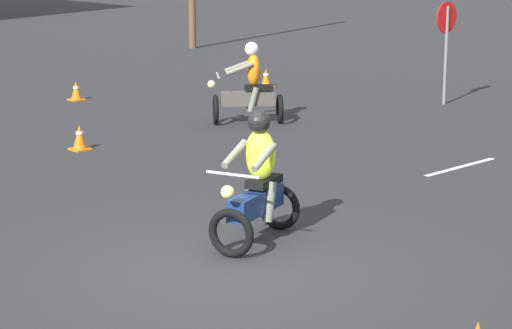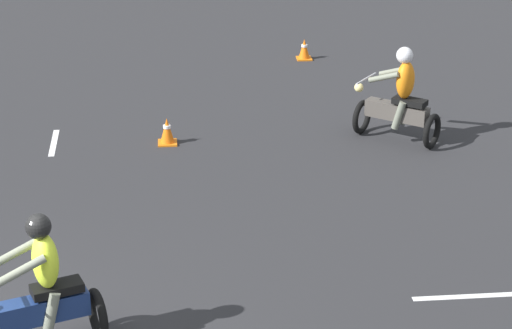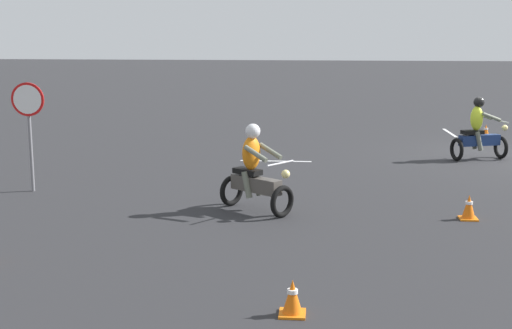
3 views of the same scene
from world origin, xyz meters
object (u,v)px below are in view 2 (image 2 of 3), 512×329
motorcycle_rider_foreground (40,293)px  motorcycle_rider_background (400,101)px  traffic_cone_near_right (304,50)px  traffic_cone_mid_left (167,131)px

motorcycle_rider_foreground → motorcycle_rider_background: (5.31, 5.91, 0.00)m
motorcycle_rider_background → motorcycle_rider_foreground: bearing=175.7°
motorcycle_rider_background → traffic_cone_near_right: (-0.93, 4.90, -0.51)m
motorcycle_rider_foreground → traffic_cone_near_right: size_ratio=3.74×
traffic_cone_mid_left → motorcycle_rider_background: bearing=-3.3°
motorcycle_rider_foreground → traffic_cone_near_right: 11.68m
motorcycle_rider_foreground → traffic_cone_mid_left: 6.32m
motorcycle_rider_foreground → motorcycle_rider_background: same height
motorcycle_rider_foreground → motorcycle_rider_background: bearing=-61.9°
motorcycle_rider_foreground → traffic_cone_near_right: bearing=-42.0°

